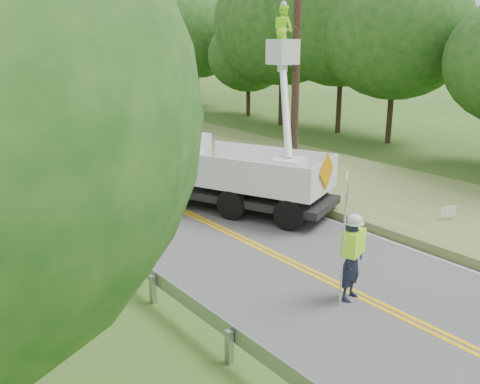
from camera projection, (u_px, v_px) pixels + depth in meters
ground at (404, 317)px, 11.85m from camera, size 140.00×140.00×0.00m
road at (125, 183)px, 22.49m from camera, size 7.20×96.00×0.03m
guardrail at (19, 181)px, 20.67m from camera, size 0.18×48.00×0.77m
utility_poles at (184, 51)px, 26.19m from camera, size 1.60×43.30×10.00m
tall_grass_verge at (255, 157)px, 26.59m from camera, size 7.00×96.00×0.30m
treeline_right at (252, 29)px, 38.09m from camera, size 10.47×52.53×11.42m
flagger at (352, 254)px, 12.33m from camera, size 1.17×0.69×3.21m
bucket_truck at (213, 162)px, 19.39m from camera, size 5.69×7.60×7.05m
suv_silver at (56, 153)px, 24.18m from camera, size 4.88×6.77×1.71m
suv_darkgrey at (1, 127)px, 30.85m from camera, size 4.48×6.41×1.72m
yard_sign at (449, 212)px, 17.12m from camera, size 0.50×0.22×0.76m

